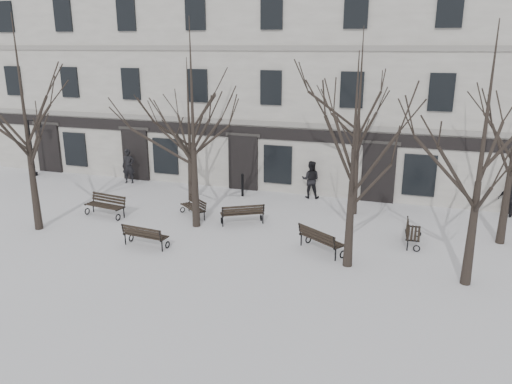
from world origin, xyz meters
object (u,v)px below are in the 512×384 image
at_px(tree_2, 354,137).
at_px(bench_3, 194,207).
at_px(tree_3, 485,127).
at_px(bench_1, 145,235).
at_px(bench_0, 106,205).
at_px(bench_2, 320,239).
at_px(lamp_post, 34,143).
at_px(tree_1, 192,100).
at_px(bench_5, 412,232).
at_px(bench_4, 242,213).
at_px(tree_0, 22,100).

distance_m(tree_2, bench_3, 8.97).
distance_m(tree_3, bench_1, 12.34).
distance_m(bench_0, bench_2, 10.06).
bearing_deg(lamp_post, tree_1, -21.12).
xyz_separation_m(bench_0, bench_5, (13.21, 0.93, -0.07)).
relative_size(tree_2, bench_1, 3.95).
relative_size(tree_1, tree_3, 1.04).
bearing_deg(tree_3, bench_5, 120.59).
bearing_deg(bench_5, tree_3, -148.84).
relative_size(bench_4, lamp_post, 0.55).
relative_size(bench_5, lamp_post, 0.49).
height_order(tree_1, bench_4, tree_1).
relative_size(bench_0, bench_3, 1.24).
distance_m(tree_2, bench_4, 6.96).
bearing_deg(bench_2, bench_4, 6.89).
relative_size(tree_1, bench_3, 5.25).
bearing_deg(lamp_post, bench_0, -31.18).
distance_m(tree_2, bench_5, 5.38).
relative_size(tree_1, bench_5, 5.03).
distance_m(bench_4, bench_5, 6.98).
xyz_separation_m(bench_0, lamp_post, (-8.10, 4.90, 1.46)).
bearing_deg(tree_2, lamp_post, 160.55).
bearing_deg(bench_2, bench_0, 28.09).
height_order(tree_0, bench_3, tree_0).
distance_m(bench_3, lamp_post, 12.56).
xyz_separation_m(bench_2, lamp_post, (-18.10, 5.94, 1.47)).
xyz_separation_m(tree_3, bench_1, (-11.43, -0.58, -4.61)).
distance_m(tree_2, bench_0, 12.01).
relative_size(bench_2, bench_5, 1.15).
relative_size(tree_2, bench_3, 4.49).
bearing_deg(bench_4, bench_2, 122.47).
bearing_deg(tree_2, tree_0, -178.08).
bearing_deg(tree_0, bench_2, 6.29).
distance_m(tree_0, lamp_post, 10.23).
xyz_separation_m(bench_0, bench_1, (3.56, -2.67, -0.04)).
distance_m(bench_4, lamp_post, 14.95).
bearing_deg(tree_0, bench_3, 32.58).
bearing_deg(bench_1, tree_3, -171.43).
distance_m(tree_1, bench_2, 7.43).
relative_size(tree_0, tree_2, 1.18).
distance_m(bench_2, lamp_post, 19.11).
relative_size(tree_3, bench_1, 4.43).
distance_m(bench_2, bench_4, 4.24).
bearing_deg(bench_2, tree_1, 22.85).
bearing_deg(bench_1, bench_2, -160.17).
xyz_separation_m(bench_4, bench_5, (6.98, 0.04, -0.05)).
bearing_deg(bench_0, lamp_post, 157.34).
height_order(bench_0, lamp_post, lamp_post).
relative_size(tree_1, bench_0, 4.24).
relative_size(bench_3, lamp_post, 0.47).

